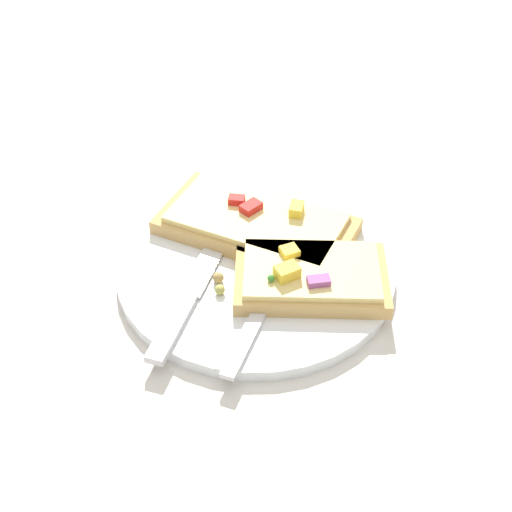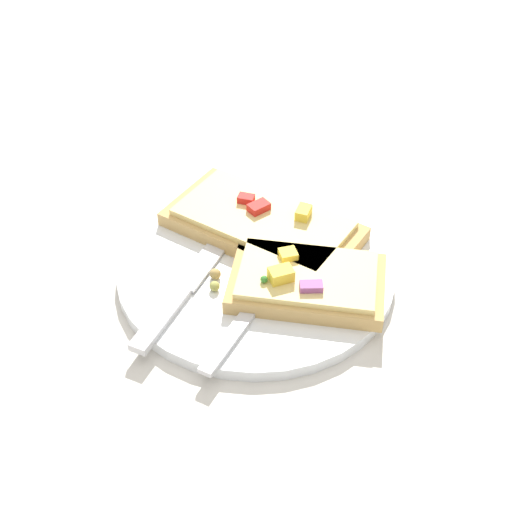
% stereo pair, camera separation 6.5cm
% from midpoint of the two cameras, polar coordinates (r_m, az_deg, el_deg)
% --- Properties ---
extents(ground_plane, '(4.00, 4.00, 0.00)m').
position_cam_midpoint_polar(ground_plane, '(0.67, 2.80, -1.54)').
color(ground_plane, beige).
extents(plate, '(0.26, 0.26, 0.01)m').
position_cam_midpoint_polar(plate, '(0.66, 2.81, -1.16)').
color(plate, white).
rests_on(plate, ground).
extents(fork, '(0.03, 0.20, 0.01)m').
position_cam_midpoint_polar(fork, '(0.63, 3.92, -2.64)').
color(fork, silver).
rests_on(fork, plate).
extents(knife, '(0.02, 0.21, 0.01)m').
position_cam_midpoint_polar(knife, '(0.64, -2.53, -2.35)').
color(knife, silver).
rests_on(knife, plate).
extents(pizza_slice_main, '(0.20, 0.12, 0.03)m').
position_cam_midpoint_polar(pizza_slice_main, '(0.69, 3.28, 2.46)').
color(pizza_slice_main, tan).
rests_on(pizza_slice_main, plate).
extents(pizza_slice_corner, '(0.15, 0.12, 0.03)m').
position_cam_midpoint_polar(pizza_slice_corner, '(0.63, 7.02, -2.13)').
color(pizza_slice_corner, tan).
rests_on(pizza_slice_corner, plate).
extents(crumb_scatter, '(0.04, 0.03, 0.01)m').
position_cam_midpoint_polar(crumb_scatter, '(0.64, 0.01, -1.97)').
color(crumb_scatter, '#A9AB52').
rests_on(crumb_scatter, plate).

